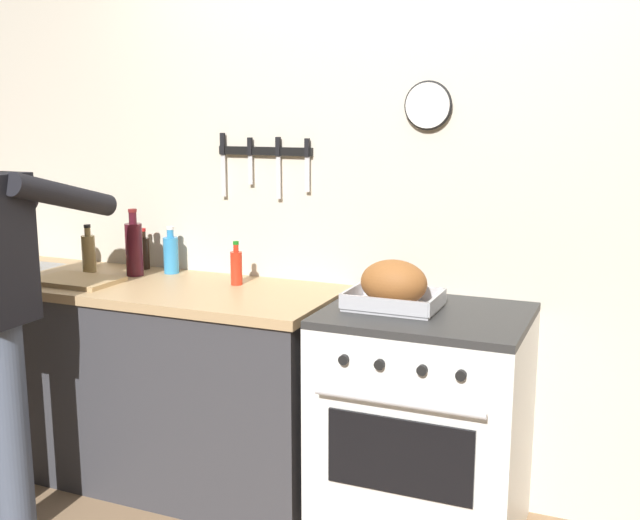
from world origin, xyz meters
name	(u,v)px	position (x,y,z in m)	size (l,w,h in m)	color
wall_back	(401,194)	(0.00, 1.35, 1.30)	(6.00, 0.13, 2.60)	beige
counter_block	(121,373)	(-1.21, 0.99, 0.46)	(2.03, 0.65, 0.90)	#38383D
stove	(423,424)	(0.22, 0.99, 0.45)	(0.76, 0.67, 0.90)	white
roasting_pan	(394,286)	(0.09, 0.99, 0.99)	(0.35, 0.26, 0.19)	#B7B7BC
cutting_board	(77,281)	(-1.33, 0.87, 0.91)	(0.36, 0.24, 0.02)	tan
bottle_vinegar	(89,252)	(-1.43, 1.08, 0.99)	(0.06, 0.06, 0.22)	#997F4C
bottle_wine_red	(134,248)	(-1.19, 1.10, 1.03)	(0.08, 0.08, 0.31)	#47141E
bottle_soy_sauce	(144,252)	(-1.24, 1.24, 0.98)	(0.05, 0.05, 0.20)	black
bottle_hot_sauce	(236,267)	(-0.66, 1.11, 0.98)	(0.05, 0.05, 0.19)	red
bottle_dish_soap	(171,254)	(-1.06, 1.21, 0.99)	(0.07, 0.07, 0.22)	#338CCC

